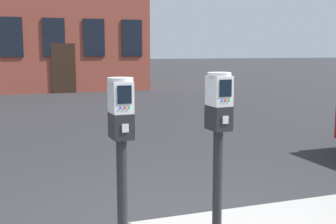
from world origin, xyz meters
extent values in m
cylinder|color=black|center=(-0.53, -0.24, 0.61)|extent=(0.09, 0.09, 0.94)
cube|color=black|center=(-0.53, -0.24, 1.19)|extent=(0.18, 0.25, 0.22)
cube|color=#A5A8AD|center=(-0.53, -0.36, 1.19)|extent=(0.06, 0.01, 0.07)
cube|color=#B7BABF|center=(-0.53, -0.24, 1.44)|extent=(0.18, 0.24, 0.27)
cube|color=black|center=(-0.53, -0.35, 1.47)|extent=(0.12, 0.01, 0.15)
cylinder|color=blue|center=(-0.56, -0.36, 1.36)|extent=(0.02, 0.01, 0.02)
cylinder|color=red|center=(-0.53, -0.36, 1.36)|extent=(0.02, 0.01, 0.02)
cylinder|color=green|center=(-0.49, -0.35, 1.36)|extent=(0.02, 0.01, 0.02)
cylinder|color=#B7BABF|center=(-0.53, -0.24, 1.59)|extent=(0.23, 0.23, 0.03)
cylinder|color=black|center=(0.38, -0.24, 0.62)|extent=(0.09, 0.09, 0.96)
cube|color=black|center=(0.38, -0.24, 1.21)|extent=(0.18, 0.25, 0.22)
cube|color=#A5A8AD|center=(0.39, -0.36, 1.21)|extent=(0.06, 0.01, 0.07)
cube|color=#B7BABF|center=(0.38, -0.24, 1.46)|extent=(0.18, 0.24, 0.27)
cube|color=black|center=(0.39, -0.35, 1.49)|extent=(0.12, 0.01, 0.15)
cylinder|color=blue|center=(0.35, -0.36, 1.39)|extent=(0.02, 0.01, 0.02)
cylinder|color=red|center=(0.39, -0.36, 1.39)|extent=(0.02, 0.01, 0.02)
cylinder|color=green|center=(0.42, -0.35, 1.39)|extent=(0.02, 0.01, 0.02)
cylinder|color=#B7BABF|center=(0.38, -0.24, 1.61)|extent=(0.23, 0.23, 0.03)
cube|color=black|center=(-1.53, 14.94, 2.34)|extent=(0.90, 0.06, 1.60)
cube|color=black|center=(0.15, 14.94, 2.34)|extent=(0.90, 0.06, 1.60)
cube|color=black|center=(1.83, 14.94, 2.34)|extent=(0.90, 0.06, 1.60)
cube|color=black|center=(3.51, 14.94, 2.34)|extent=(0.90, 0.06, 1.60)
cube|color=black|center=(0.50, 14.94, 1.05)|extent=(1.00, 0.07, 2.10)
camera|label=1|loc=(-1.33, -3.74, 1.83)|focal=45.84mm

